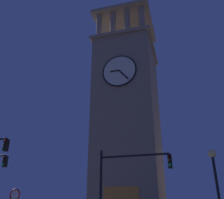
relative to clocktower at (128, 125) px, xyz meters
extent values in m
cube|color=gray|center=(0.00, -0.02, -0.69)|extent=(6.45, 7.57, 20.54)
cube|color=gray|center=(0.00, -0.02, 9.78)|extent=(7.05, 8.17, 0.40)
cylinder|color=gray|center=(-2.62, 3.16, 11.73)|extent=(0.70, 0.70, 3.51)
cylinder|color=gray|center=(-0.87, 3.16, 11.73)|extent=(0.70, 0.70, 3.51)
cylinder|color=gray|center=(0.87, 3.16, 11.73)|extent=(0.70, 0.70, 3.51)
cylinder|color=gray|center=(2.62, 3.16, 11.73)|extent=(0.70, 0.70, 3.51)
cylinder|color=gray|center=(-2.62, -3.21, 11.73)|extent=(0.70, 0.70, 3.51)
cylinder|color=gray|center=(-0.87, -3.21, 11.73)|extent=(0.70, 0.70, 3.51)
cylinder|color=gray|center=(0.87, -3.21, 11.73)|extent=(0.70, 0.70, 3.51)
cylinder|color=gray|center=(2.62, -3.21, 11.73)|extent=(0.70, 0.70, 3.51)
cube|color=gray|center=(0.00, -0.02, 13.69)|extent=(7.05, 8.17, 0.40)
cylinder|color=black|center=(0.00, -0.02, 15.11)|extent=(0.12, 0.12, 2.45)
cylinder|color=silver|center=(0.00, 3.82, 4.79)|extent=(3.59, 0.12, 3.59)
torus|color=black|center=(0.00, 3.84, 4.79)|extent=(3.75, 0.16, 3.75)
cube|color=black|center=(0.49, 3.92, 4.79)|extent=(0.99, 0.06, 0.12)
cube|color=black|center=(-0.48, 3.92, 4.20)|extent=(1.06, 0.06, 1.26)
cube|color=black|center=(6.19, 11.76, -5.90)|extent=(0.22, 0.30, 0.75)
sphere|color=#360505|center=(6.19, 11.94, -5.62)|extent=(0.16, 0.16, 0.16)
sphere|color=#392705|center=(6.19, 11.94, -5.87)|extent=(0.16, 0.16, 0.16)
sphere|color=#18C154|center=(6.19, 11.94, -6.12)|extent=(0.16, 0.16, 0.16)
cube|color=black|center=(4.86, 13.63, -5.30)|extent=(0.22, 0.30, 0.75)
sphere|color=red|center=(4.86, 13.81, -5.02)|extent=(0.16, 0.16, 0.16)
sphere|color=#392705|center=(4.86, 13.81, -5.27)|extent=(0.16, 0.16, 0.16)
sphere|color=#063316|center=(4.86, 13.81, -5.52)|extent=(0.16, 0.16, 0.16)
cylinder|color=black|center=(-0.95, 12.32, -8.34)|extent=(0.16, 0.16, 5.25)
cylinder|color=black|center=(-2.95, 12.32, -6.13)|extent=(4.00, 0.12, 0.12)
cube|color=black|center=(-4.94, 12.32, -6.56)|extent=(0.22, 0.30, 0.75)
sphere|color=#360505|center=(-4.94, 12.50, -6.28)|extent=(0.16, 0.16, 0.16)
sphere|color=#392705|center=(-4.94, 12.50, -6.53)|extent=(0.16, 0.16, 0.16)
sphere|color=#18C154|center=(-4.94, 12.50, -6.78)|extent=(0.16, 0.16, 0.16)
sphere|color=#F9DB8C|center=(-7.19, 12.28, -6.26)|extent=(0.44, 0.44, 0.44)
cylinder|color=white|center=(5.14, 11.59, -8.07)|extent=(0.70, 0.04, 0.70)
torus|color=red|center=(5.14, 11.61, -8.07)|extent=(0.78, 0.08, 0.78)
camera|label=1|loc=(-5.84, 27.12, -9.30)|focal=41.75mm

